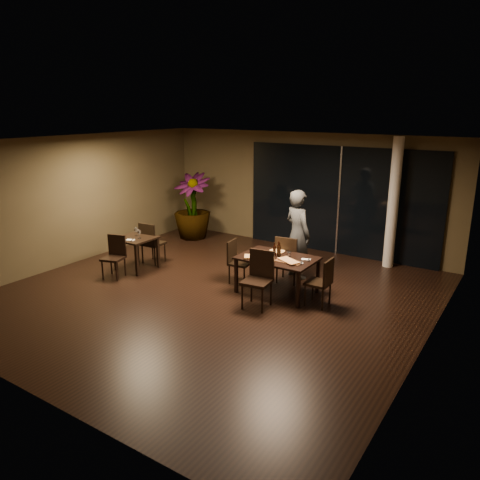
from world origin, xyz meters
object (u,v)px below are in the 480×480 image
(chair_main_left, at_px, (237,259))
(chair_main_right, at_px, (322,280))
(chair_main_near, at_px, (259,276))
(chair_side_far, at_px, (151,241))
(bottle_a, at_px, (274,249))
(main_table, at_px, (277,261))
(bottle_b, at_px, (279,250))
(potted_plant, at_px, (192,206))
(side_table, at_px, (136,243))
(chair_main_far, at_px, (288,257))
(bottle_c, at_px, (279,249))
(diner, at_px, (298,234))
(chair_side_near, at_px, (115,254))

(chair_main_left, distance_m, chair_main_right, 2.03)
(chair_main_near, bearing_deg, chair_main_left, 135.43)
(chair_side_far, relative_size, bottle_a, 3.59)
(main_table, distance_m, bottle_b, 0.23)
(potted_plant, xyz_separation_m, bottle_b, (4.00, -2.24, -0.02))
(main_table, bearing_deg, side_table, -171.63)
(main_table, height_order, bottle_b, bottle_b)
(chair_main_far, height_order, bottle_a, bottle_a)
(main_table, distance_m, bottle_c, 0.24)
(bottle_a, bearing_deg, chair_main_far, 89.30)
(side_table, bearing_deg, chair_main_right, 5.00)
(diner, relative_size, potted_plant, 1.06)
(chair_main_far, relative_size, bottle_b, 3.46)
(chair_side_near, distance_m, bottle_c, 3.63)
(diner, distance_m, bottle_b, 1.02)
(chair_main_right, height_order, potted_plant, potted_plant)
(potted_plant, relative_size, bottle_c, 6.25)
(chair_side_far, bearing_deg, chair_main_right, 175.01)
(main_table, xyz_separation_m, chair_main_left, (-1.00, 0.05, -0.16))
(diner, xyz_separation_m, bottle_c, (0.05, -0.95, -0.07))
(chair_main_left, height_order, bottle_a, bottle_a)
(chair_main_near, xyz_separation_m, potted_plant, (-4.00, 3.01, 0.33))
(chair_main_near, bearing_deg, chair_side_near, 179.36)
(chair_side_near, height_order, bottle_a, bottle_a)
(side_table, distance_m, potted_plant, 2.85)
(chair_main_near, height_order, bottle_c, chair_main_near)
(chair_main_near, xyz_separation_m, chair_side_far, (-3.40, 0.69, -0.04))
(main_table, bearing_deg, chair_main_near, -88.69)
(chair_main_far, xyz_separation_m, chair_main_near, (0.10, -1.34, 0.02))
(chair_side_far, bearing_deg, chair_main_near, 164.41)
(chair_side_near, distance_m, bottle_a, 3.56)
(chair_main_near, distance_m, chair_main_right, 1.18)
(chair_main_far, bearing_deg, chair_main_right, 138.82)
(chair_side_far, relative_size, bottle_c, 3.39)
(chair_main_left, height_order, chair_side_far, chair_side_far)
(chair_main_near, height_order, potted_plant, potted_plant)
(chair_side_near, relative_size, bottle_a, 3.31)
(chair_main_far, xyz_separation_m, chair_main_right, (1.10, -0.71, -0.05))
(side_table, distance_m, bottle_a, 3.36)
(side_table, bearing_deg, bottle_c, 10.03)
(chair_main_far, bearing_deg, chair_main_near, 86.05)
(diner, distance_m, potted_plant, 4.09)
(chair_main_right, xyz_separation_m, bottle_a, (-1.11, 0.15, 0.37))
(potted_plant, bearing_deg, chair_main_far, -23.21)
(side_table, bearing_deg, main_table, 8.37)
(chair_side_far, relative_size, diner, 0.51)
(chair_side_far, distance_m, bottle_b, 3.42)
(side_table, distance_m, chair_main_left, 2.46)
(chair_main_left, height_order, chair_main_right, chair_main_right)
(chair_main_far, relative_size, chair_side_near, 1.11)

